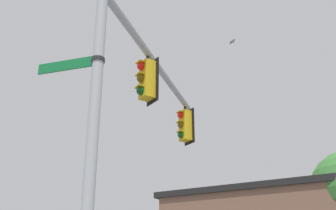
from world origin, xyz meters
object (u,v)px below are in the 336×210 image
Objects in this scene: traffic_light_mid_inner at (185,126)px; street_name_sign at (78,63)px; traffic_light_nearest_pole at (147,80)px; bird_flying at (232,42)px.

traffic_light_mid_inner is 1.12× the size of street_name_sign.
street_name_sign is at bearing 120.18° from traffic_light_nearest_pole.
traffic_light_nearest_pole is 3.72m from traffic_light_mid_inner.
traffic_light_mid_inner is at bearing -50.77° from traffic_light_nearest_pole.
street_name_sign is (-3.72, 5.23, -0.82)m from traffic_light_mid_inner.
street_name_sign is 3.88× the size of bird_flying.
traffic_light_mid_inner is at bearing -54.59° from street_name_sign.
bird_flying is at bearing -71.80° from traffic_light_nearest_pole.
traffic_light_mid_inner is 6.47m from street_name_sign.
street_name_sign is at bearing 125.41° from traffic_light_mid_inner.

